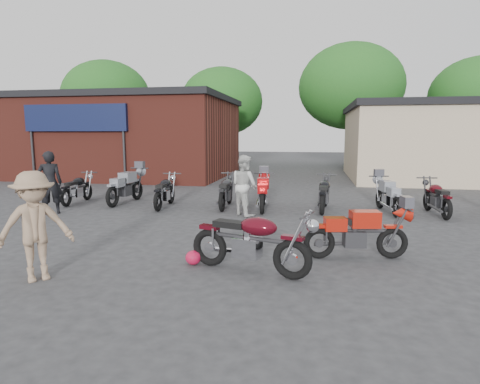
% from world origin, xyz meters
% --- Properties ---
extents(ground, '(90.00, 90.00, 0.00)m').
position_xyz_m(ground, '(0.00, 0.00, 0.00)').
color(ground, '#2E2E30').
extents(brick_building, '(12.00, 8.00, 4.00)m').
position_xyz_m(brick_building, '(-9.00, 14.00, 2.00)').
color(brick_building, maroon).
rests_on(brick_building, ground).
extents(stucco_building, '(10.00, 8.00, 3.50)m').
position_xyz_m(stucco_building, '(8.50, 15.00, 1.75)').
color(stucco_building, tan).
rests_on(stucco_building, ground).
extents(tree_0, '(6.56, 6.56, 8.20)m').
position_xyz_m(tree_0, '(-14.00, 22.00, 4.10)').
color(tree_0, '#154F18').
rests_on(tree_0, ground).
extents(tree_1, '(5.92, 5.92, 7.40)m').
position_xyz_m(tree_1, '(-5.00, 22.00, 3.70)').
color(tree_1, '#154F18').
rests_on(tree_1, ground).
extents(tree_2, '(7.04, 7.04, 8.80)m').
position_xyz_m(tree_2, '(4.00, 22.00, 4.40)').
color(tree_2, '#154F18').
rests_on(tree_2, ground).
extents(tree_3, '(6.08, 6.08, 7.60)m').
position_xyz_m(tree_3, '(12.00, 22.00, 3.80)').
color(tree_3, '#154F18').
rests_on(tree_3, ground).
extents(vintage_motorcycle, '(2.19, 1.24, 1.20)m').
position_xyz_m(vintage_motorcycle, '(0.67, -0.51, 0.60)').
color(vintage_motorcycle, '#470812').
rests_on(vintage_motorcycle, ground).
extents(sportbike, '(1.93, 0.93, 1.07)m').
position_xyz_m(sportbike, '(2.48, 0.60, 0.54)').
color(sportbike, red).
rests_on(sportbike, ground).
extents(helmet, '(0.30, 0.30, 0.25)m').
position_xyz_m(helmet, '(-0.39, -0.28, 0.13)').
color(helmet, '#B01236').
rests_on(helmet, ground).
extents(person_dark, '(0.79, 0.72, 1.81)m').
position_xyz_m(person_dark, '(-5.74, 3.34, 0.90)').
color(person_dark, black).
rests_on(person_dark, ground).
extents(person_light, '(1.05, 1.04, 1.71)m').
position_xyz_m(person_light, '(-0.25, 4.16, 0.85)').
color(person_light, beige).
rests_on(person_light, ground).
extents(person_tan, '(1.24, 1.24, 1.72)m').
position_xyz_m(person_tan, '(-2.58, -1.44, 0.86)').
color(person_tan, '#997A5E').
rests_on(person_tan, ground).
extents(row_bike_0, '(0.71, 1.87, 1.07)m').
position_xyz_m(row_bike_0, '(-6.04, 5.14, 0.53)').
color(row_bike_0, black).
rests_on(row_bike_0, ground).
extents(row_bike_1, '(0.85, 2.16, 1.23)m').
position_xyz_m(row_bike_1, '(-4.44, 5.39, 0.61)').
color(row_bike_1, '#8E919B').
rests_on(row_bike_1, ground).
extents(row_bike_2, '(0.76, 1.94, 1.10)m').
position_xyz_m(row_bike_2, '(-2.91, 4.95, 0.55)').
color(row_bike_2, black).
rests_on(row_bike_2, ground).
extents(row_bike_3, '(0.74, 1.97, 1.12)m').
position_xyz_m(row_bike_3, '(-1.02, 5.26, 0.56)').
color(row_bike_3, black).
rests_on(row_bike_3, ground).
extents(row_bike_4, '(0.84, 2.04, 1.15)m').
position_xyz_m(row_bike_4, '(0.16, 5.11, 0.58)').
color(row_bike_4, red).
rests_on(row_bike_4, ground).
extents(row_bike_5, '(0.81, 2.00, 1.13)m').
position_xyz_m(row_bike_5, '(1.98, 5.27, 0.57)').
color(row_bike_5, black).
rests_on(row_bike_5, ground).
extents(row_bike_6, '(0.94, 1.99, 1.11)m').
position_xyz_m(row_bike_6, '(3.80, 5.28, 0.55)').
color(row_bike_6, '#9297A0').
rests_on(row_bike_6, ground).
extents(row_bike_7, '(0.78, 1.93, 1.09)m').
position_xyz_m(row_bike_7, '(5.10, 5.18, 0.55)').
color(row_bike_7, '#480910').
rests_on(row_bike_7, ground).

